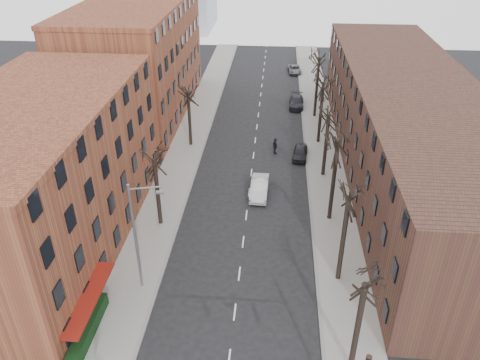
# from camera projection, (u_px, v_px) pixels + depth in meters

# --- Properties ---
(sidewalk_left) EXTENTS (4.00, 90.00, 0.15)m
(sidewalk_left) POSITION_uv_depth(u_px,v_px,m) (189.00, 141.00, 56.76)
(sidewalk_left) COLOR gray
(sidewalk_left) RESTS_ON ground
(sidewalk_right) EXTENTS (4.00, 90.00, 0.15)m
(sidewalk_right) POSITION_uv_depth(u_px,v_px,m) (322.00, 146.00, 55.66)
(sidewalk_right) COLOR gray
(sidewalk_right) RESTS_ON ground
(building_left_near) EXTENTS (12.00, 26.00, 12.00)m
(building_left_near) POSITION_uv_depth(u_px,v_px,m) (42.00, 180.00, 37.14)
(building_left_near) COLOR brown
(building_left_near) RESTS_ON ground
(building_left_far) EXTENTS (12.00, 28.00, 14.00)m
(building_left_far) POSITION_uv_depth(u_px,v_px,m) (138.00, 62.00, 61.50)
(building_left_far) COLOR brown
(building_left_far) RESTS_ON ground
(building_right) EXTENTS (12.00, 50.00, 10.00)m
(building_right) POSITION_uv_depth(u_px,v_px,m) (408.00, 127.00, 48.31)
(building_right) COLOR #462C20
(building_right) RESTS_ON ground
(awning_left) EXTENTS (1.20, 7.00, 0.15)m
(awning_left) POSITION_uv_depth(u_px,v_px,m) (96.00, 326.00, 32.03)
(awning_left) COLOR maroon
(awning_left) RESTS_ON ground
(hedge) EXTENTS (0.80, 6.00, 1.00)m
(hedge) POSITION_uv_depth(u_px,v_px,m) (87.00, 330.00, 30.85)
(hedge) COLOR black
(hedge) RESTS_ON sidewalk_left
(tree_right_b) EXTENTS (5.20, 5.20, 10.80)m
(tree_right_b) POSITION_uv_depth(u_px,v_px,m) (338.00, 279.00, 36.00)
(tree_right_b) COLOR black
(tree_right_b) RESTS_ON ground
(tree_right_c) EXTENTS (5.20, 5.20, 11.60)m
(tree_right_c) POSITION_uv_depth(u_px,v_px,m) (329.00, 219.00, 42.86)
(tree_right_c) COLOR black
(tree_right_c) RESTS_ON ground
(tree_right_d) EXTENTS (5.20, 5.20, 10.00)m
(tree_right_d) POSITION_uv_depth(u_px,v_px,m) (323.00, 175.00, 49.72)
(tree_right_d) COLOR black
(tree_right_d) RESTS_ON ground
(tree_right_e) EXTENTS (5.20, 5.20, 10.80)m
(tree_right_e) POSITION_uv_depth(u_px,v_px,m) (318.00, 142.00, 56.58)
(tree_right_e) COLOR black
(tree_right_e) RESTS_ON ground
(tree_right_f) EXTENTS (5.20, 5.20, 11.60)m
(tree_right_f) POSITION_uv_depth(u_px,v_px,m) (314.00, 117.00, 63.44)
(tree_right_f) COLOR black
(tree_right_f) RESTS_ON ground
(tree_left_a) EXTENTS (5.20, 5.20, 9.50)m
(tree_left_a) POSITION_uv_depth(u_px,v_px,m) (161.00, 224.00, 42.20)
(tree_left_a) COLOR black
(tree_left_a) RESTS_ON ground
(tree_left_b) EXTENTS (5.20, 5.20, 9.50)m
(tree_left_b) POSITION_uv_depth(u_px,v_px,m) (191.00, 145.00, 55.92)
(tree_left_b) COLOR black
(tree_left_b) RESTS_ON ground
(streetlight) EXTENTS (2.45, 0.22, 9.03)m
(streetlight) POSITION_uv_depth(u_px,v_px,m) (137.00, 233.00, 32.74)
(streetlight) COLOR slate
(streetlight) RESTS_ON ground
(silver_sedan) EXTENTS (1.80, 4.82, 1.57)m
(silver_sedan) POSITION_uv_depth(u_px,v_px,m) (259.00, 188.00, 46.08)
(silver_sedan) COLOR silver
(silver_sedan) RESTS_ON ground
(parked_car_near) EXTENTS (1.95, 4.03, 1.33)m
(parked_car_near) POSITION_uv_depth(u_px,v_px,m) (300.00, 153.00, 52.82)
(parked_car_near) COLOR black
(parked_car_near) RESTS_ON ground
(parked_car_mid) EXTENTS (2.19, 5.00, 1.43)m
(parked_car_mid) POSITION_uv_depth(u_px,v_px,m) (296.00, 102.00, 66.18)
(parked_car_mid) COLOR #22222A
(parked_car_mid) RESTS_ON ground
(parked_car_far) EXTENTS (2.40, 4.54, 1.22)m
(parked_car_far) POSITION_uv_depth(u_px,v_px,m) (295.00, 69.00, 79.50)
(parked_car_far) COLOR slate
(parked_car_far) RESTS_ON ground
(pedestrian_crossing) EXTENTS (0.88, 1.23, 1.94)m
(pedestrian_crossing) POSITION_uv_depth(u_px,v_px,m) (275.00, 146.00, 53.57)
(pedestrian_crossing) COLOR black
(pedestrian_crossing) RESTS_ON ground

